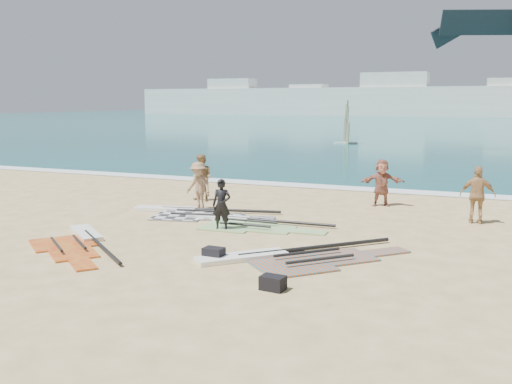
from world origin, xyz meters
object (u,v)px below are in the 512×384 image
at_px(beachgoer_back, 478,195).
at_px(rig_green, 241,223).
at_px(beachgoer_mid, 199,186).
at_px(rig_red, 79,242).
at_px(rig_orange, 290,257).
at_px(gear_bag_near, 214,254).
at_px(person_wetsuit, 222,205).
at_px(gear_bag_far, 273,283).
at_px(beachgoer_left, 202,178).
at_px(rig_grey, 190,213).
at_px(beachgoer_right, 382,183).

bearing_deg(beachgoer_back, rig_green, 20.51).
bearing_deg(beachgoer_mid, rig_red, -79.16).
height_order(rig_orange, rig_red, rig_orange).
bearing_deg(rig_green, gear_bag_near, -76.43).
bearing_deg(person_wetsuit, gear_bag_far, -62.98).
bearing_deg(beachgoer_left, rig_orange, -36.03).
xyz_separation_m(rig_green, beachgoer_left, (-3.34, 3.48, 0.91)).
height_order(rig_orange, beachgoer_mid, beachgoer_mid).
relative_size(rig_orange, person_wetsuit, 3.07).
distance_m(rig_orange, beachgoer_left, 9.38).
xyz_separation_m(rig_orange, rig_red, (-6.18, -0.83, -0.00)).
height_order(gear_bag_far, beachgoer_left, beachgoer_left).
bearing_deg(rig_red, gear_bag_near, 38.30).
relative_size(rig_grey, gear_bag_near, 10.89).
bearing_deg(rig_orange, beachgoer_right, 39.45).
height_order(gear_bag_near, gear_bag_far, gear_bag_near).
height_order(gear_bag_far, person_wetsuit, person_wetsuit).
bearing_deg(beachgoer_right, person_wetsuit, -143.29).
bearing_deg(beachgoer_mid, rig_orange, -25.97).
bearing_deg(person_wetsuit, beachgoer_mid, 119.88).
relative_size(rig_grey, rig_red, 1.36).
xyz_separation_m(rig_grey, person_wetsuit, (2.26, -1.95, 0.77)).
height_order(rig_red, gear_bag_near, gear_bag_near).
relative_size(gear_bag_near, gear_bag_far, 0.99).
bearing_deg(beachgoer_mid, person_wetsuit, -32.83).
distance_m(person_wetsuit, beachgoer_right, 7.41).
relative_size(rig_orange, gear_bag_near, 9.73).
bearing_deg(gear_bag_far, rig_red, 166.34).
relative_size(rig_green, person_wetsuit, 3.21).
height_order(rig_grey, rig_orange, rig_orange).
bearing_deg(person_wetsuit, gear_bag_near, -77.15).
bearing_deg(gear_bag_near, person_wetsuit, 112.95).
height_order(person_wetsuit, beachgoer_left, beachgoer_left).
relative_size(rig_orange, gear_bag_far, 9.66).
distance_m(rig_green, person_wetsuit, 1.34).
relative_size(rig_green, gear_bag_near, 10.18).
relative_size(beachgoer_back, beachgoer_right, 1.05).
xyz_separation_m(gear_bag_near, gear_bag_far, (2.27, -1.60, -0.01)).
distance_m(gear_bag_near, beachgoer_back, 9.67).
relative_size(gear_bag_near, person_wetsuit, 0.32).
bearing_deg(beachgoer_back, gear_bag_far, 63.76).
bearing_deg(beachgoer_left, beachgoer_back, 10.18).
height_order(rig_red, beachgoer_mid, beachgoer_mid).
height_order(rig_orange, beachgoer_back, beachgoer_back).
xyz_separation_m(rig_grey, rig_green, (2.43, -0.86, -0.00)).
bearing_deg(rig_orange, beachgoer_mid, 91.03).
xyz_separation_m(gear_bag_near, person_wetsuit, (-1.34, 3.17, 0.66)).
relative_size(rig_red, beachgoer_back, 2.15).
height_order(gear_bag_near, beachgoer_mid, beachgoer_mid).
xyz_separation_m(rig_green, gear_bag_near, (1.17, -4.26, 0.12)).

